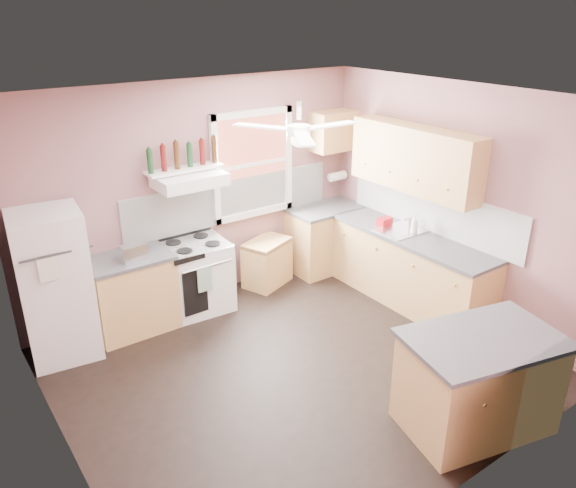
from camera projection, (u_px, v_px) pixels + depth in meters
floor at (297, 366)px, 5.80m from camera, size 4.50×4.50×0.00m
ceiling at (299, 100)px, 4.74m from camera, size 4.50×4.50×0.00m
wall_back at (198, 193)px, 6.78m from camera, size 4.50×0.05×2.70m
wall_right at (455, 201)px, 6.49m from camera, size 0.05×4.00×2.70m
wall_left at (46, 320)px, 4.05m from camera, size 0.05×4.00×2.70m
backsplash_back at (232, 201)px, 7.06m from camera, size 2.90×0.03×0.55m
backsplash_right at (431, 209)px, 6.77m from camera, size 0.03×2.60×0.55m
window_view at (252, 164)px, 7.06m from camera, size 1.00×0.02×1.20m
window_frame at (253, 165)px, 7.04m from camera, size 1.16×0.07×1.36m
refrigerator at (55, 286)px, 5.73m from camera, size 0.76×0.74×1.60m
base_cabinet_left at (132, 295)px, 6.33m from camera, size 0.90×0.60×0.86m
counter_left at (128, 259)px, 6.16m from camera, size 0.92×0.62×0.04m
toaster at (134, 252)px, 6.04m from camera, size 0.29×0.18×0.18m
stove at (195, 277)px, 6.76m from camera, size 0.82×0.69×0.86m
range_hood at (190, 180)px, 6.35m from camera, size 0.78×0.50×0.14m
bottle_shelf at (184, 169)px, 6.40m from camera, size 0.90×0.26×0.03m
cart at (267, 262)px, 7.42m from camera, size 0.72×0.60×0.62m
base_cabinet_corner at (325, 239)px, 7.84m from camera, size 1.00×0.60×0.86m
base_cabinet_right at (410, 271)px, 6.90m from camera, size 0.60×2.20×0.86m
counter_corner at (326, 209)px, 7.67m from camera, size 1.02×0.62×0.04m
counter_right at (412, 237)px, 6.72m from camera, size 0.62×2.22×0.04m
sink at (400, 231)px, 6.87m from camera, size 0.55×0.45×0.03m
faucet at (410, 223)px, 6.92m from camera, size 0.03×0.03×0.14m
upper_cabinet_right at (415, 159)px, 6.59m from camera, size 0.33×1.80×0.76m
upper_cabinet_corner at (334, 131)px, 7.47m from camera, size 0.60×0.33×0.52m
paper_towel at (337, 176)px, 7.81m from camera, size 0.26×0.12×0.12m
island at (477, 384)px, 4.84m from camera, size 1.38×1.05×0.86m
island_top at (485, 340)px, 4.66m from camera, size 1.47×1.13×0.04m
ceiling_fan_hub at (299, 130)px, 4.84m from camera, size 0.20×0.20×0.08m
soap_bottle at (414, 224)px, 6.74m from camera, size 0.10×0.09×0.23m
red_caddy at (385, 222)px, 7.02m from camera, size 0.19×0.13×0.10m
wine_bottles at (184, 155)px, 6.34m from camera, size 0.86×0.06×0.31m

